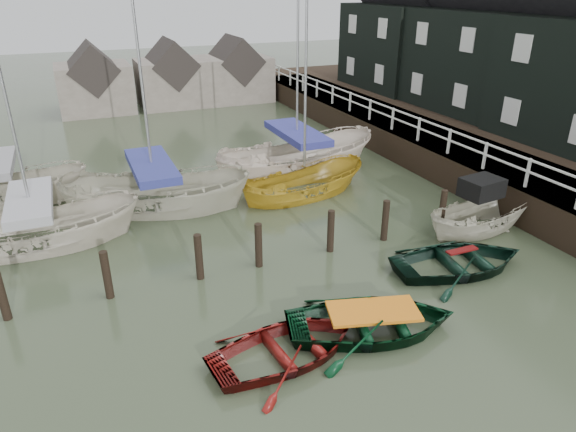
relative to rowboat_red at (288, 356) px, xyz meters
name	(u,v)px	position (x,y,z in m)	size (l,w,h in m)	color
ground	(342,310)	(2.00, 1.12, 0.00)	(120.00, 120.00, 0.00)	#303B25
pier	(416,142)	(11.48, 11.12, 0.71)	(3.04, 32.00, 2.70)	black
land_strip	(502,143)	(17.00, 11.12, 0.00)	(14.00, 38.00, 1.50)	black
quay_houses	(544,32)	(16.99, 9.77, 5.68)	(6.52, 28.14, 10.01)	black
mooring_pilings	(261,251)	(0.89, 4.12, 0.50)	(13.72, 0.22, 1.80)	black
far_sheds	(170,78)	(2.83, 27.12, 1.86)	(14.00, 4.08, 4.39)	#665B51
rowboat_red	(288,356)	(0.00, 0.00, 0.00)	(2.65, 3.71, 0.77)	#63100E
rowboat_green	(372,332)	(2.23, 0.03, 0.00)	(2.98, 4.17, 0.86)	black
rowboat_dkgreen	(459,270)	(6.20, 1.58, 0.00)	(2.93, 4.11, 0.85)	black
motorboat	(479,227)	(8.67, 3.50, 0.09)	(4.64, 2.20, 2.67)	#BBB7A0
sailboat_a	(39,243)	(-5.33, 8.24, 0.06)	(6.71, 2.91, 11.57)	beige
sailboat_b	(156,206)	(-1.27, 9.79, 0.06)	(7.67, 5.35, 11.97)	beige
sailboat_c	(304,194)	(4.45, 8.80, 0.01)	(5.79, 2.92, 9.46)	#B48E21
sailboat_d	(297,169)	(5.32, 11.50, 0.06)	(7.65, 3.05, 13.39)	beige
sailboat_e	(3,200)	(-6.66, 12.70, 0.06)	(7.00, 4.04, 10.63)	beige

